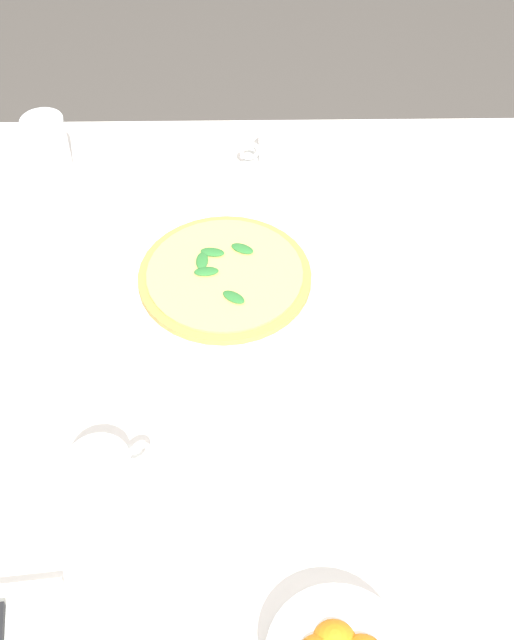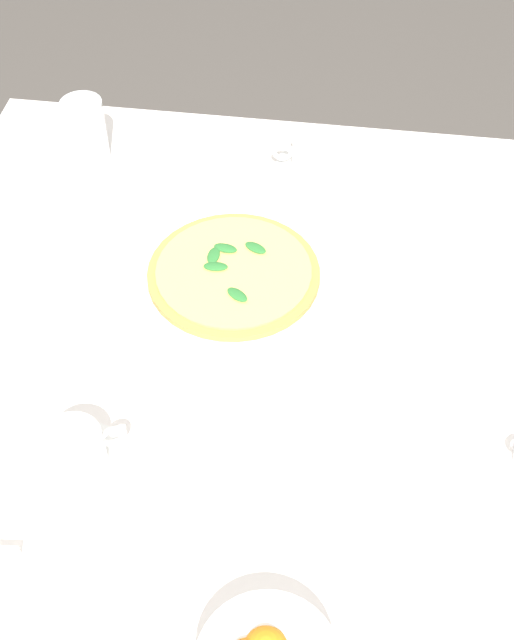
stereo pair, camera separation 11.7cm
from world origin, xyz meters
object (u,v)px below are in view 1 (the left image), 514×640
(pizza_plate, at_px, (225,282))
(coffee_cup_near_right, at_px, (102,476))
(pizza, at_px, (225,276))
(water_glass_center_back, at_px, (49,152))
(coffee_cup_back_corner, at_px, (278,152))

(pizza_plate, relative_size, coffee_cup_near_right, 2.36)
(pizza_plate, distance_m, pizza, 0.01)
(coffee_cup_near_right, xyz_separation_m, water_glass_center_back, (-0.60, -0.15, 0.02))
(pizza_plate, xyz_separation_m, coffee_cup_back_corner, (-0.29, 0.09, 0.02))
(pizza, bearing_deg, coffee_cup_back_corner, 163.19)
(pizza, relative_size, coffee_cup_back_corner, 1.93)
(coffee_cup_back_corner, height_order, water_glass_center_back, water_glass_center_back)
(pizza, bearing_deg, water_glass_center_back, -132.17)
(pizza_plate, relative_size, water_glass_center_back, 2.72)
(pizza_plate, xyz_separation_m, coffee_cup_near_right, (0.34, -0.14, 0.02))
(water_glass_center_back, bearing_deg, pizza_plate, 47.82)
(pizza, relative_size, water_glass_center_back, 2.27)
(pizza_plate, xyz_separation_m, water_glass_center_back, (-0.27, -0.29, 0.04))
(pizza_plate, relative_size, pizza, 1.20)
(pizza, xyz_separation_m, water_glass_center_back, (-0.27, -0.29, 0.02))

